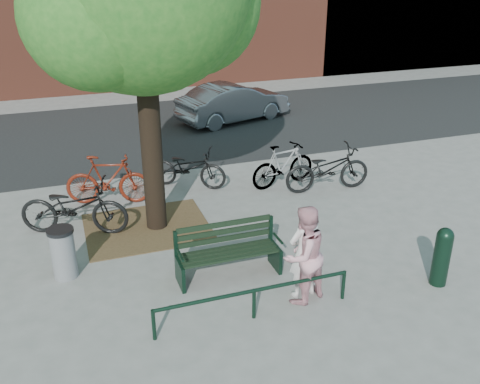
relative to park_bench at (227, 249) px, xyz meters
name	(u,v)px	position (x,y,z in m)	size (l,w,h in m)	color
ground	(229,276)	(0.00, -0.08, -0.48)	(90.00, 90.00, 0.00)	gray
dirt_pit	(147,227)	(-1.00, 2.12, -0.47)	(2.40, 2.00, 0.02)	brown
road	(143,132)	(0.00, 8.42, -0.47)	(40.00, 7.00, 0.01)	black
park_bench	(227,249)	(0.00, 0.00, 0.00)	(1.74, 0.54, 0.97)	black
guard_railing	(254,295)	(0.00, -1.28, -0.08)	(3.06, 0.06, 0.51)	black
person_left	(305,252)	(0.95, -0.97, 0.30)	(0.57, 0.37, 1.55)	silver
person_right	(303,255)	(0.88, -1.07, 0.32)	(0.78, 0.61, 1.60)	pink
bollard	(442,254)	(3.20, -1.42, 0.07)	(0.28, 0.28, 1.03)	black
litter_bin	(63,253)	(-2.60, 0.83, -0.02)	(0.44, 0.44, 0.90)	gray
bicycle_a	(74,207)	(-2.33, 2.38, 0.07)	(0.73, 2.09, 1.10)	black
bicycle_b	(108,180)	(-1.55, 3.55, 0.07)	(0.52, 1.84, 1.10)	#58180C
bicycle_c	(188,168)	(0.30, 3.86, 0.00)	(0.63, 1.81, 0.95)	black
bicycle_d	(283,165)	(2.41, 3.22, 0.03)	(0.48, 1.70, 1.02)	gray
bicycle_e	(328,169)	(3.26, 2.63, 0.05)	(0.70, 2.01, 1.05)	black
parked_car	(233,102)	(3.02, 8.66, 0.14)	(1.30, 3.73, 1.23)	slate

